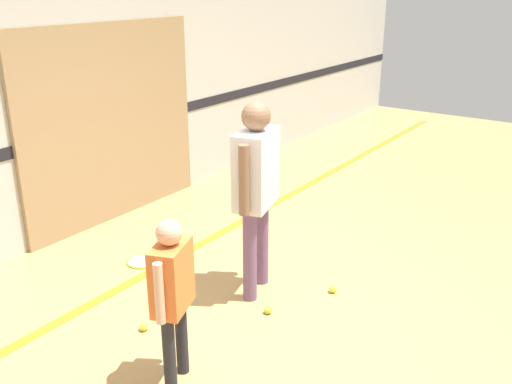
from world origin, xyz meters
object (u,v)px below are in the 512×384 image
at_px(person_instructor, 256,179).
at_px(tennis_ball_by_spare_racket, 155,250).
at_px(racket_spare_on_floor, 143,260).
at_px(tennis_ball_stray_right, 333,289).
at_px(tennis_ball_stray_left, 144,327).
at_px(person_student_left, 172,286).
at_px(tennis_ball_near_instructor, 268,310).

distance_m(person_instructor, tennis_ball_by_spare_racket, 1.57).
relative_size(racket_spare_on_floor, tennis_ball_stray_right, 7.66).
distance_m(person_instructor, tennis_ball_stray_left, 1.44).
height_order(person_student_left, tennis_ball_stray_right, person_student_left).
distance_m(tennis_ball_stray_left, tennis_ball_stray_right, 1.62).
height_order(person_instructor, tennis_ball_near_instructor, person_instructor).
xyz_separation_m(person_instructor, tennis_ball_stray_right, (0.34, -0.57, -0.99)).
bearing_deg(racket_spare_on_floor, person_instructor, -71.97).
height_order(tennis_ball_near_instructor, tennis_ball_stray_right, same).
xyz_separation_m(person_student_left, tennis_ball_stray_right, (1.62, -0.31, -0.69)).
distance_m(tennis_ball_near_instructor, tennis_ball_by_spare_racket, 1.54).
height_order(person_instructor, tennis_ball_stray_right, person_instructor).
xyz_separation_m(tennis_ball_by_spare_racket, tennis_ball_stray_left, (-1.01, -0.87, 0.00)).
xyz_separation_m(racket_spare_on_floor, tennis_ball_near_instructor, (-0.06, -1.48, 0.02)).
relative_size(person_student_left, racket_spare_on_floor, 2.32).
relative_size(person_instructor, tennis_ball_stray_left, 24.95).
bearing_deg(person_instructor, person_student_left, 176.09).
xyz_separation_m(tennis_ball_by_spare_racket, tennis_ball_stray_right, (0.33, -1.79, 0.00)).
height_order(person_instructor, person_student_left, person_instructor).
relative_size(person_instructor, person_student_left, 1.40).
xyz_separation_m(person_instructor, person_student_left, (-1.28, -0.26, -0.29)).
relative_size(tennis_ball_near_instructor, tennis_ball_stray_right, 1.00).
bearing_deg(tennis_ball_near_instructor, person_student_left, 177.96).
height_order(tennis_ball_near_instructor, tennis_ball_stray_left, same).
relative_size(person_instructor, tennis_ball_near_instructor, 24.95).
bearing_deg(tennis_ball_by_spare_racket, person_instructor, -90.51).
distance_m(racket_spare_on_floor, tennis_ball_stray_left, 1.16).
distance_m(person_student_left, tennis_ball_stray_left, 0.97).
bearing_deg(person_student_left, racket_spare_on_floor, 31.78).
bearing_deg(racket_spare_on_floor, person_student_left, -118.13).
bearing_deg(tennis_ball_near_instructor, tennis_ball_stray_right, -24.72).
xyz_separation_m(person_instructor, racket_spare_on_floor, (-0.19, 1.18, -1.01)).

